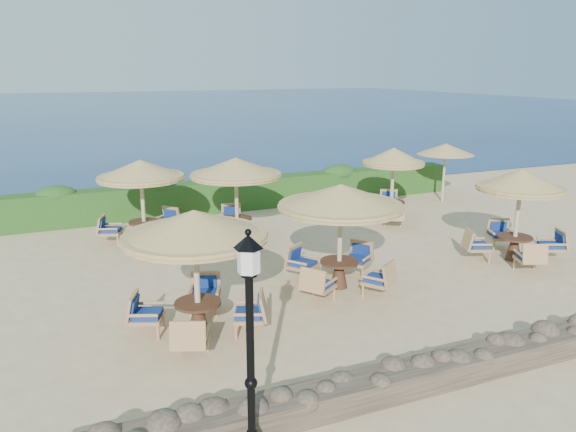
{
  "coord_description": "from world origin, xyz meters",
  "views": [
    {
      "loc": [
        -6.98,
        -13.26,
        5.34
      ],
      "look_at": [
        -1.0,
        0.9,
        1.3
      ],
      "focal_mm": 35.0,
      "sensor_mm": 36.0,
      "label": 1
    }
  ],
  "objects_px": {
    "cafe_set_1": "(340,215)",
    "cafe_set_3": "(142,185)",
    "extra_parasol": "(446,149)",
    "cafe_set_4": "(236,177)",
    "cafe_set_2": "(519,202)",
    "cafe_set_5": "(393,170)",
    "cafe_set_0": "(195,248)",
    "lamp_post": "(251,360)"
  },
  "relations": [
    {
      "from": "lamp_post",
      "to": "cafe_set_3",
      "type": "bearing_deg",
      "value": 88.62
    },
    {
      "from": "cafe_set_4",
      "to": "cafe_set_5",
      "type": "height_order",
      "value": "same"
    },
    {
      "from": "lamp_post",
      "to": "cafe_set_2",
      "type": "relative_size",
      "value": 1.16
    },
    {
      "from": "extra_parasol",
      "to": "cafe_set_1",
      "type": "bearing_deg",
      "value": -141.3
    },
    {
      "from": "extra_parasol",
      "to": "cafe_set_5",
      "type": "bearing_deg",
      "value": -154.15
    },
    {
      "from": "cafe_set_3",
      "to": "cafe_set_5",
      "type": "xyz_separation_m",
      "value": [
        8.66,
        -0.73,
        -0.01
      ]
    },
    {
      "from": "extra_parasol",
      "to": "cafe_set_5",
      "type": "xyz_separation_m",
      "value": [
        -3.67,
        -1.78,
        -0.3
      ]
    },
    {
      "from": "lamp_post",
      "to": "cafe_set_5",
      "type": "relative_size",
      "value": 1.18
    },
    {
      "from": "cafe_set_2",
      "to": "cafe_set_4",
      "type": "relative_size",
      "value": 0.99
    },
    {
      "from": "lamp_post",
      "to": "cafe_set_0",
      "type": "height_order",
      "value": "lamp_post"
    },
    {
      "from": "extra_parasol",
      "to": "cafe_set_4",
      "type": "height_order",
      "value": "cafe_set_4"
    },
    {
      "from": "cafe_set_3",
      "to": "cafe_set_4",
      "type": "height_order",
      "value": "same"
    },
    {
      "from": "cafe_set_5",
      "to": "cafe_set_3",
      "type": "bearing_deg",
      "value": 175.2
    },
    {
      "from": "cafe_set_2",
      "to": "cafe_set_3",
      "type": "distance_m",
      "value": 11.15
    },
    {
      "from": "lamp_post",
      "to": "cafe_set_4",
      "type": "distance_m",
      "value": 10.66
    },
    {
      "from": "extra_parasol",
      "to": "cafe_set_0",
      "type": "bearing_deg",
      "value": -147.37
    },
    {
      "from": "cafe_set_2",
      "to": "lamp_post",
      "type": "bearing_deg",
      "value": -152.26
    },
    {
      "from": "cafe_set_1",
      "to": "cafe_set_5",
      "type": "xyz_separation_m",
      "value": [
        4.77,
        4.99,
        -0.02
      ]
    },
    {
      "from": "extra_parasol",
      "to": "cafe_set_2",
      "type": "xyz_separation_m",
      "value": [
        -2.82,
        -6.86,
        -0.46
      ]
    },
    {
      "from": "cafe_set_1",
      "to": "cafe_set_4",
      "type": "xyz_separation_m",
      "value": [
        -1.07,
        4.97,
        0.13
      ]
    },
    {
      "from": "cafe_set_2",
      "to": "extra_parasol",
      "type": "bearing_deg",
      "value": 67.63
    },
    {
      "from": "cafe_set_2",
      "to": "cafe_set_3",
      "type": "relative_size",
      "value": 1.03
    },
    {
      "from": "cafe_set_0",
      "to": "cafe_set_4",
      "type": "xyz_separation_m",
      "value": [
        2.81,
        6.09,
        0.17
      ]
    },
    {
      "from": "cafe_set_2",
      "to": "cafe_set_5",
      "type": "height_order",
      "value": "same"
    },
    {
      "from": "cafe_set_2",
      "to": "cafe_set_3",
      "type": "bearing_deg",
      "value": 148.6
    },
    {
      "from": "extra_parasol",
      "to": "cafe_set_2",
      "type": "height_order",
      "value": "cafe_set_2"
    },
    {
      "from": "cafe_set_5",
      "to": "lamp_post",
      "type": "bearing_deg",
      "value": -131.14
    },
    {
      "from": "cafe_set_0",
      "to": "cafe_set_4",
      "type": "distance_m",
      "value": 6.71
    },
    {
      "from": "lamp_post",
      "to": "cafe_set_1",
      "type": "bearing_deg",
      "value": 51.57
    },
    {
      "from": "extra_parasol",
      "to": "cafe_set_4",
      "type": "relative_size",
      "value": 0.83
    },
    {
      "from": "cafe_set_4",
      "to": "cafe_set_0",
      "type": "bearing_deg",
      "value": -114.78
    },
    {
      "from": "cafe_set_1",
      "to": "cafe_set_5",
      "type": "relative_size",
      "value": 1.11
    },
    {
      "from": "cafe_set_0",
      "to": "cafe_set_1",
      "type": "bearing_deg",
      "value": 16.2
    },
    {
      "from": "lamp_post",
      "to": "cafe_set_0",
      "type": "xyz_separation_m",
      "value": [
        0.27,
        4.1,
        0.31
      ]
    },
    {
      "from": "cafe_set_0",
      "to": "cafe_set_1",
      "type": "relative_size",
      "value": 0.95
    },
    {
      "from": "cafe_set_1",
      "to": "cafe_set_0",
      "type": "bearing_deg",
      "value": -163.8
    },
    {
      "from": "cafe_set_1",
      "to": "cafe_set_5",
      "type": "bearing_deg",
      "value": 46.25
    },
    {
      "from": "lamp_post",
      "to": "cafe_set_4",
      "type": "bearing_deg",
      "value": 73.18
    },
    {
      "from": "cafe_set_1",
      "to": "cafe_set_2",
      "type": "xyz_separation_m",
      "value": [
        5.63,
        -0.09,
        -0.18
      ]
    },
    {
      "from": "cafe_set_2",
      "to": "cafe_set_0",
      "type": "bearing_deg",
      "value": -173.77
    },
    {
      "from": "cafe_set_5",
      "to": "extra_parasol",
      "type": "bearing_deg",
      "value": 25.85
    },
    {
      "from": "cafe_set_1",
      "to": "cafe_set_3",
      "type": "height_order",
      "value": "same"
    }
  ]
}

